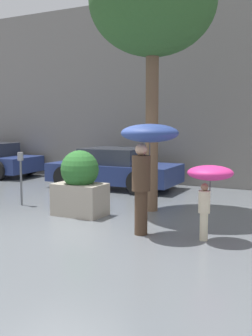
% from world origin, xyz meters
% --- Properties ---
extents(ground_plane, '(40.00, 40.00, 0.00)m').
position_xyz_m(ground_plane, '(0.00, 0.00, 0.00)').
color(ground_plane, slate).
extents(building_facade, '(18.00, 0.30, 6.00)m').
position_xyz_m(building_facade, '(0.00, 6.50, 3.00)').
color(building_facade, gray).
rests_on(building_facade, ground).
extents(planter_box, '(1.10, 0.83, 1.42)m').
position_xyz_m(planter_box, '(-0.47, 1.22, 0.69)').
color(planter_box, '#9E9384').
rests_on(planter_box, ground).
extents(person_adult, '(1.03, 1.03, 2.00)m').
position_xyz_m(person_adult, '(1.49, 0.48, 1.59)').
color(person_adult, '#473323').
rests_on(person_adult, ground).
extents(person_child, '(0.78, 0.78, 1.30)m').
position_xyz_m(person_child, '(2.58, 0.63, 1.08)').
color(person_child, beige).
rests_on(person_child, ground).
extents(parked_car_near, '(4.00, 2.13, 1.22)m').
position_xyz_m(parked_car_near, '(-1.68, 4.86, 0.58)').
color(parked_car_near, navy).
rests_on(parked_car_near, ground).
extents(street_tree, '(2.81, 2.81, 5.85)m').
position_xyz_m(street_tree, '(0.70, 2.38, 4.61)').
color(street_tree, brown).
rests_on(street_tree, ground).
extents(parking_meter, '(0.14, 0.14, 1.30)m').
position_xyz_m(parking_meter, '(-2.35, 1.45, 0.93)').
color(parking_meter, '#595B60').
rests_on(parking_meter, ground).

